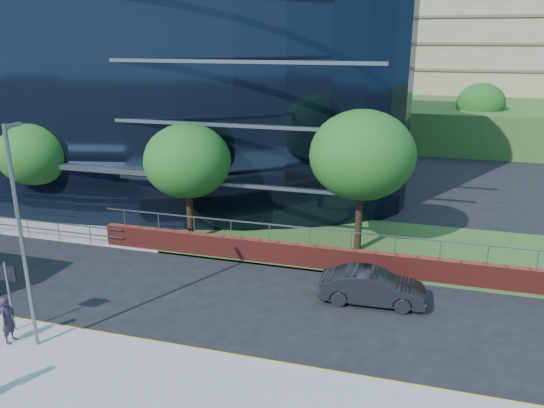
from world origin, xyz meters
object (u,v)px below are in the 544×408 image
(tree_far_d, at_px, (362,155))
(pedestrian, at_px, (8,320))
(tree_dist_e, at_px, (481,104))
(tree_far_c, at_px, (187,161))
(street_sign, at_px, (7,282))
(tree_far_b, at_px, (35,154))
(streetlight_east, at_px, (21,233))
(parked_car, at_px, (372,287))

(tree_far_d, distance_m, pedestrian, 17.05)
(pedestrian, bearing_deg, tree_dist_e, -31.51)
(tree_far_c, xyz_separation_m, tree_dist_e, (17.00, 31.00, 0.00))
(street_sign, height_order, pedestrian, street_sign)
(street_sign, bearing_deg, tree_far_b, 124.08)
(tree_dist_e, bearing_deg, streetlight_east, -113.11)
(tree_far_c, bearing_deg, streetlight_east, -95.11)
(streetlight_east, relative_size, pedestrian, 4.52)
(tree_far_d, distance_m, parked_car, 7.11)
(streetlight_east, bearing_deg, tree_far_d, 50.60)
(tree_far_c, distance_m, streetlight_east, 11.22)
(street_sign, distance_m, tree_far_b, 13.54)
(tree_far_c, height_order, tree_dist_e, same)
(pedestrian, bearing_deg, tree_far_d, -49.15)
(street_sign, height_order, tree_far_b, tree_far_b)
(tree_far_b, distance_m, tree_dist_e, 40.74)
(parked_car, bearing_deg, tree_far_c, 64.23)
(streetlight_east, bearing_deg, street_sign, 158.64)
(tree_far_c, bearing_deg, parked_car, -23.04)
(street_sign, relative_size, pedestrian, 1.58)
(tree_dist_e, bearing_deg, street_sign, -115.12)
(tree_far_d, height_order, parked_car, tree_far_d)
(tree_far_c, relative_size, tree_dist_e, 1.00)
(tree_far_d, bearing_deg, tree_dist_e, 75.07)
(pedestrian, bearing_deg, tree_far_c, -17.48)
(tree_dist_e, height_order, parked_car, tree_dist_e)
(tree_far_b, bearing_deg, parked_car, -13.52)
(tree_far_c, xyz_separation_m, parked_car, (10.31, -4.38, -3.81))
(tree_far_d, bearing_deg, tree_far_b, -178.49)
(street_sign, height_order, tree_dist_e, tree_dist_e)
(street_sign, relative_size, streetlight_east, 0.35)
(tree_far_c, xyz_separation_m, pedestrian, (-2.03, -11.32, -3.50))
(tree_far_b, bearing_deg, streetlight_east, -52.37)
(tree_far_b, height_order, tree_dist_e, tree_dist_e)
(tree_dist_e, distance_m, pedestrian, 46.53)
(street_sign, bearing_deg, streetlight_east, -21.36)
(parked_car, xyz_separation_m, pedestrian, (-12.34, -6.93, 0.31))
(tree_far_c, relative_size, tree_far_d, 0.87)
(tree_far_b, distance_m, tree_far_d, 19.03)
(tree_far_c, distance_m, tree_dist_e, 35.36)
(tree_far_c, distance_m, tree_far_d, 9.08)
(tree_dist_e, height_order, pedestrian, tree_dist_e)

